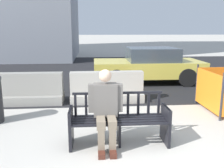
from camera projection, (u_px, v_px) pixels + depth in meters
The scene contains 7 objects.
ground_plane at pixel (157, 158), 3.89m from camera, with size 200.00×200.00×0.00m, color #B7B2A8.
street_asphalt at pixel (112, 70), 12.37m from camera, with size 120.00×12.00×0.01m, color black.
street_bench at pixel (119, 122), 4.31m from camera, with size 1.69×0.53×0.88m.
seated_person at pixel (106, 107), 4.18m from camera, with size 0.58×0.72×1.31m.
jersey_barrier_centre at pixel (107, 89), 6.91m from camera, with size 2.02×0.73×0.84m.
jersey_barrier_left at pixel (26, 91), 6.71m from camera, with size 2.00×0.68×0.84m.
car_taxi_near at pixel (148, 65), 9.42m from camera, with size 4.03×1.98×1.31m.
Camera 1 is at (-0.98, -3.49, 1.96)m, focal length 40.00 mm.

